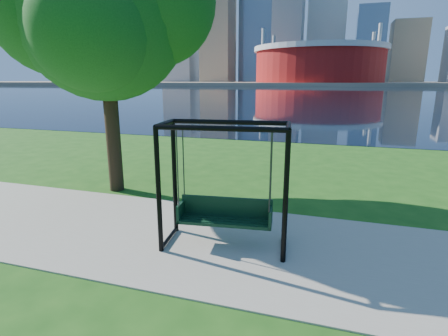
% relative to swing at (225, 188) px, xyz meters
% --- Properties ---
extents(ground, '(900.00, 900.00, 0.00)m').
position_rel_swing_xyz_m(ground, '(-0.08, 0.57, -1.21)').
color(ground, '#1E5114').
rests_on(ground, ground).
extents(path, '(120.00, 4.00, 0.03)m').
position_rel_swing_xyz_m(path, '(-0.08, 0.07, -1.20)').
color(path, '#9E937F').
rests_on(path, ground).
extents(river, '(900.00, 180.00, 0.02)m').
position_rel_swing_xyz_m(river, '(-0.08, 102.57, -1.20)').
color(river, black).
rests_on(river, ground).
extents(far_bank, '(900.00, 228.00, 2.00)m').
position_rel_swing_xyz_m(far_bank, '(-0.08, 306.57, -0.21)').
color(far_bank, '#937F60').
rests_on(far_bank, ground).
extents(stadium, '(83.00, 83.00, 32.00)m').
position_rel_swing_xyz_m(stadium, '(-10.08, 235.57, 13.01)').
color(stadium, maroon).
rests_on(stadium, far_bank).
extents(skyline, '(392.00, 66.00, 96.50)m').
position_rel_swing_xyz_m(skyline, '(-4.35, 319.96, 34.68)').
color(skyline, gray).
rests_on(skyline, far_bank).
extents(swing, '(2.56, 1.36, 2.51)m').
position_rel_swing_xyz_m(swing, '(0.00, 0.00, 0.00)').
color(swing, black).
rests_on(swing, ground).
extents(park_tree, '(5.93, 5.36, 7.36)m').
position_rel_swing_xyz_m(park_tree, '(-4.34, 2.63, 3.90)').
color(park_tree, black).
rests_on(park_tree, ground).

